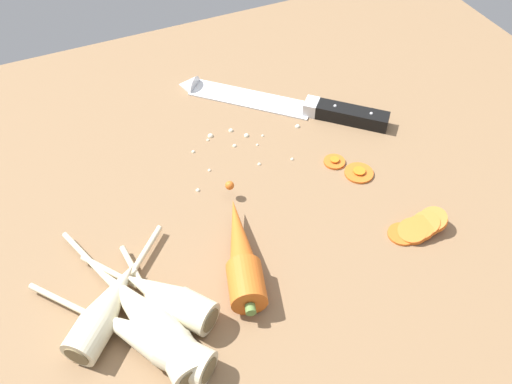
{
  "coord_description": "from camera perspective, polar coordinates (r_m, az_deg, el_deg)",
  "views": [
    {
      "loc": [
        -20.92,
        -48.74,
        55.71
      ],
      "look_at": [
        0.0,
        -2.0,
        1.5
      ],
      "focal_mm": 39.54,
      "sensor_mm": 36.0,
      "label": 1
    }
  ],
  "objects": [
    {
      "name": "mince_crumbs",
      "position": [
        0.85,
        -0.74,
        5.78
      ],
      "size": [
        21.88,
        11.01,
        0.85
      ],
      "color": "beige",
      "rests_on": "ground_plane"
    },
    {
      "name": "carrot_slice_stray_mid",
      "position": [
        0.81,
        8.02,
        3.05
      ],
      "size": [
        3.08,
        3.08,
        0.7
      ],
      "color": "#D6601E",
      "rests_on": "ground_plane"
    },
    {
      "name": "carrot_slice_stack",
      "position": [
        0.74,
        16.13,
        -3.45
      ],
      "size": [
        7.87,
        4.12,
        2.62
      ],
      "color": "#D6601E",
      "rests_on": "ground_plane"
    },
    {
      "name": "parsnip_front",
      "position": [
        0.65,
        -14.85,
        -11.22
      ],
      "size": [
        14.84,
        15.45,
        4.0
      ],
      "color": "beige",
      "rests_on": "ground_plane"
    },
    {
      "name": "whole_carrot",
      "position": [
        0.67,
        -1.5,
        -6.17
      ],
      "size": [
        8.21,
        19.31,
        4.2
      ],
      "color": "#D6601E",
      "rests_on": "ground_plane"
    },
    {
      "name": "parsnip_mid_right",
      "position": [
        0.62,
        -11.13,
        -14.38
      ],
      "size": [
        16.8,
        19.95,
        4.0
      ],
      "color": "beige",
      "rests_on": "ground_plane"
    },
    {
      "name": "parsnip_outer",
      "position": [
        0.65,
        -9.11,
        -10.45
      ],
      "size": [
        12.75,
        16.22,
        4.0
      ],
      "color": "beige",
      "rests_on": "ground_plane"
    },
    {
      "name": "carrot_slice_stray_near",
      "position": [
        0.8,
        10.38,
        2.0
      ],
      "size": [
        4.06,
        4.06,
        0.7
      ],
      "color": "#D6601E",
      "rests_on": "ground_plane"
    },
    {
      "name": "chefs_knife",
      "position": [
        0.9,
        2.01,
        9.12
      ],
      "size": [
        27.62,
        26.21,
        4.18
      ],
      "color": "silver",
      "rests_on": "ground_plane"
    },
    {
      "name": "ground_plane",
      "position": [
        0.78,
        -0.6,
        -0.79
      ],
      "size": [
        120.0,
        90.0,
        4.0
      ],
      "primitive_type": "cube",
      "color": "brown"
    },
    {
      "name": "parsnip_mid_left",
      "position": [
        0.63,
        -9.07,
        -13.49
      ],
      "size": [
        5.24,
        20.05,
        4.0
      ],
      "color": "beige",
      "rests_on": "ground_plane"
    },
    {
      "name": "parsnip_back",
      "position": [
        0.64,
        -11.58,
        -11.76
      ],
      "size": [
        10.41,
        23.21,
        4.0
      ],
      "color": "beige",
      "rests_on": "ground_plane"
    }
  ]
}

